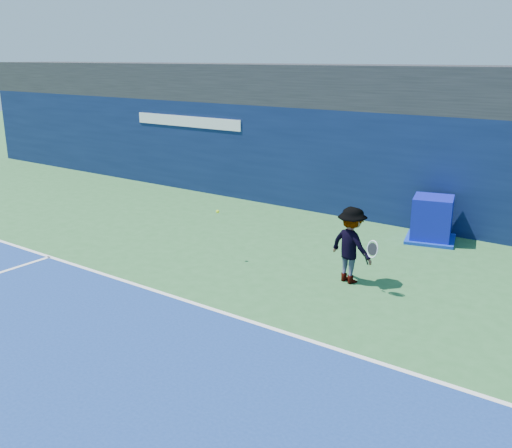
% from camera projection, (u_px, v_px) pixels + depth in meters
% --- Properties ---
extents(ground, '(80.00, 80.00, 0.00)m').
position_uv_depth(ground, '(83.00, 387.00, 7.96)').
color(ground, '#2D6432').
rests_on(ground, ground).
extents(baseline, '(24.00, 0.10, 0.01)m').
position_uv_depth(baseline, '(218.00, 311.00, 10.30)').
color(baseline, white).
rests_on(baseline, ground).
extents(stadium_band, '(36.00, 3.00, 1.20)m').
position_uv_depth(stadium_band, '(408.00, 87.00, 15.92)').
color(stadium_band, black).
rests_on(stadium_band, back_wall_assembly).
extents(back_wall_assembly, '(36.00, 1.03, 3.00)m').
position_uv_depth(back_wall_assembly, '(389.00, 167.00, 15.73)').
color(back_wall_assembly, '#0A1639').
rests_on(back_wall_assembly, ground).
extents(equipment_cart, '(1.41, 1.41, 1.12)m').
position_uv_depth(equipment_cart, '(432.00, 221.00, 14.15)').
color(equipment_cart, '#0B109D').
rests_on(equipment_cart, ground).
extents(tennis_player, '(1.31, 0.85, 1.57)m').
position_uv_depth(tennis_player, '(351.00, 245.00, 11.46)').
color(tennis_player, silver).
rests_on(tennis_player, ground).
extents(tennis_ball, '(0.08, 0.08, 0.08)m').
position_uv_depth(tennis_ball, '(218.00, 212.00, 12.61)').
color(tennis_ball, '#C4E619').
rests_on(tennis_ball, ground).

